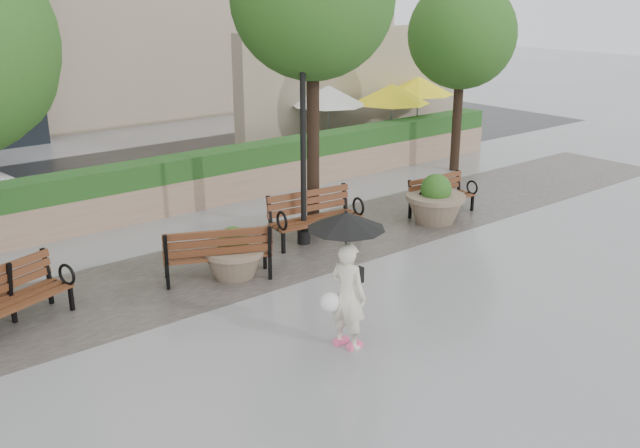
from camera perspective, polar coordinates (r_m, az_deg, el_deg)
ground at (r=12.38m, az=1.51°, el=-6.97°), size 100.00×100.00×0.00m
cobble_strip at (r=14.59m, az=-6.17°, el=-2.98°), size 28.00×3.20×0.01m
hedge_wall at (r=17.73m, az=-13.35°, el=2.75°), size 24.00×0.80×1.35m
cafe_wall at (r=25.18m, az=3.24°, el=10.88°), size 10.00×0.60×4.00m
cafe_hedge at (r=23.54m, az=5.88°, el=6.45°), size 8.00×0.50×0.90m
asphalt_street at (r=21.46m, az=-17.97°, el=3.22°), size 40.00×7.00×0.00m
bench_1 at (r=12.69m, az=-23.23°, el=-6.38°), size 2.04×1.37×1.03m
bench_2 at (r=13.68m, az=-8.18°, el=-3.14°), size 2.15×1.56×1.08m
bench_3 at (r=15.54m, az=-0.38°, el=-0.25°), size 2.12×1.05×1.09m
bench_4 at (r=17.64m, az=9.70°, el=1.61°), size 1.78×0.77×0.93m
planter_left at (r=13.73m, az=-6.90°, el=-2.67°), size 1.20×1.20×1.01m
planter_right at (r=16.98m, az=9.21°, el=1.61°), size 1.40×1.40×1.18m
lamppost at (r=14.96m, az=-1.35°, el=5.50°), size 0.28×0.28×4.42m
tree_1 at (r=15.60m, az=-0.32°, el=17.24°), size 3.53×3.45×6.84m
tree_2 at (r=21.72m, az=11.39°, el=14.40°), size 3.26×3.13×5.58m
patio_umb_white at (r=23.18m, az=0.69°, el=10.23°), size 2.50×2.50×2.30m
patio_umb_yellow_a at (r=23.67m, az=5.79°, el=10.30°), size 2.50×2.50×2.30m
patio_umb_yellow_b at (r=25.80m, az=7.89°, el=10.90°), size 2.50×2.50×2.30m
pedestrian at (r=10.72m, az=2.16°, el=-3.43°), size 1.18×1.18×2.17m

